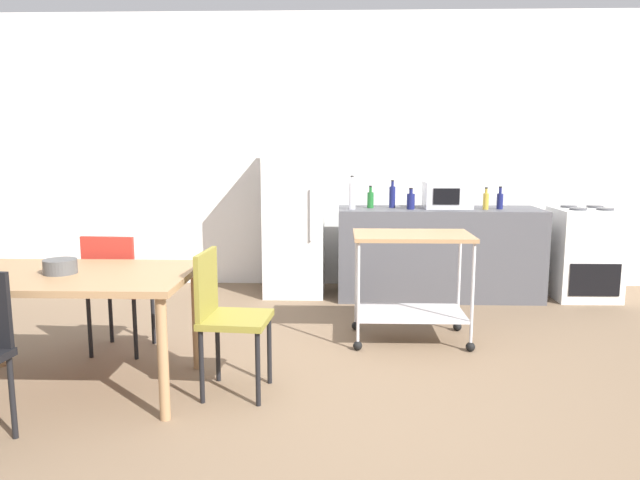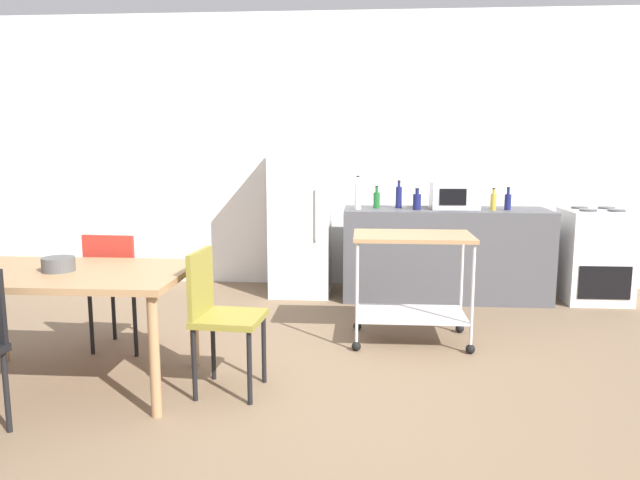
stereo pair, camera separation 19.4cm
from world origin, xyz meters
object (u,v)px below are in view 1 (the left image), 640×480
stove_oven (584,253)px  bottle_soda (352,195)px  bottle_sparkling_water (411,201)px  fruit_bowl (60,266)px  bottle_sesame_oil (486,201)px  bottle_hot_sauce (392,196)px  microwave (447,195)px  bottle_soy_sauce (500,200)px  chair_olive (225,312)px  chair_red (116,285)px  kitchen_cart (412,269)px  dining_table (68,286)px  refrigerator (294,219)px  bottle_olive_oil (370,199)px

stove_oven → bottle_soda: (-2.32, -0.10, 0.59)m
bottle_sparkling_water → fruit_bowl: 3.36m
bottle_soda → bottle_sesame_oil: size_ratio=1.52×
bottle_hot_sauce → bottle_soda: bearing=-160.9°
microwave → bottle_soy_sauce: 0.51m
chair_olive → chair_red: 1.14m
chair_olive → bottle_sparkling_water: bearing=-26.0°
chair_red → kitchen_cart: size_ratio=0.98×
dining_table → bottle_sesame_oil: (3.09, 2.34, 0.32)m
refrigerator → kitchen_cart: 1.81m
chair_olive → fruit_bowl: chair_olive is taller
bottle_sparkling_water → microwave: microwave is taller
bottle_hot_sauce → bottle_sesame_oil: bottle_hot_sauce is taller
dining_table → bottle_hot_sauce: size_ratio=5.44×
dining_table → stove_oven: stove_oven is taller
bottle_olive_oil → bottle_soy_sauce: bearing=-3.2°
bottle_sparkling_water → fruit_bowl: bottle_sparkling_water is taller
bottle_soda → bottle_hot_sauce: bottle_soda is taller
kitchen_cart → bottle_hot_sauce: bottle_hot_sauce is taller
fruit_bowl → stove_oven: bearing=30.6°
stove_oven → bottle_olive_oil: (-2.13, 0.01, 0.54)m
kitchen_cart → chair_red: bearing=-170.4°
stove_oven → bottle_sparkling_water: bearing=-176.7°
chair_olive → fruit_bowl: (-1.00, -0.01, 0.28)m
bottle_olive_oil → bottle_sparkling_water: bearing=-15.3°
dining_table → bottle_soy_sauce: 4.02m
bottle_hot_sauce → bottle_sparkling_water: size_ratio=1.32×
bottle_soda → bottle_hot_sauce: 0.43m
dining_table → chair_olive: bearing=-0.3°
microwave → bottle_sesame_oil: size_ratio=2.13×
bottle_soy_sauce → microwave: bearing=170.0°
kitchen_cart → bottle_soda: bottle_soda is taller
kitchen_cart → bottle_soda: 1.44m
chair_olive → bottle_soda: 2.53m
refrigerator → bottle_sesame_oil: (1.88, -0.18, 0.21)m
bottle_soda → bottle_olive_oil: size_ratio=1.47×
refrigerator → microwave: 1.55m
stove_oven → bottle_soy_sauce: (-0.87, -0.06, 0.53)m
bottle_soy_sauce → fruit_bowl: (-3.27, -2.38, -0.19)m
stove_oven → bottle_sesame_oil: size_ratio=4.26×
chair_olive → stove_oven: bearing=-47.3°
stove_oven → fruit_bowl: bearing=-149.4°
kitchen_cart → microwave: bearing=70.1°
dining_table → stove_oven: (4.11, 2.44, -0.22)m
microwave → fruit_bowl: (-2.77, -2.47, -0.24)m
stove_oven → bottle_sesame_oil: 1.15m
bottle_soy_sauce → fruit_bowl: 4.05m
bottle_soy_sauce → fruit_bowl: bottle_soy_sauce is taller
stove_oven → bottle_soda: 2.39m
kitchen_cart → bottle_sparkling_water: bearing=84.0°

